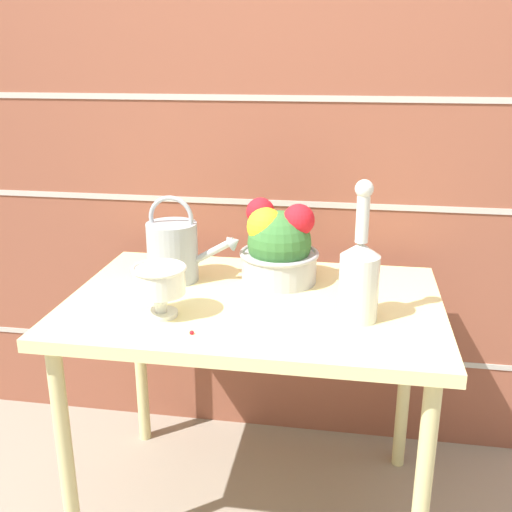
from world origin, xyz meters
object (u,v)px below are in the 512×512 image
(watering_can, at_px, (174,250))
(glass_decanter, at_px, (359,274))
(flower_planter, at_px, (278,246))
(crystal_pedestal_bowl, at_px, (160,282))

(watering_can, bearing_deg, glass_decanter, -20.19)
(flower_planter, distance_m, glass_decanter, 0.35)
(crystal_pedestal_bowl, xyz_separation_m, flower_planter, (0.28, 0.32, 0.02))
(watering_can, height_order, crystal_pedestal_bowl, watering_can)
(crystal_pedestal_bowl, bearing_deg, flower_planter, 48.64)
(watering_can, xyz_separation_m, flower_planter, (0.32, 0.04, 0.01))
(watering_can, distance_m, flower_planter, 0.33)
(flower_planter, bearing_deg, crystal_pedestal_bowl, -131.36)
(flower_planter, bearing_deg, watering_can, -172.44)
(watering_can, relative_size, flower_planter, 1.17)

